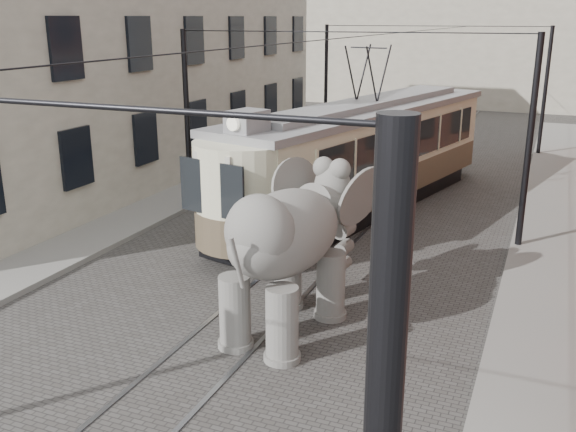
% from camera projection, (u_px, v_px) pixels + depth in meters
% --- Properties ---
extents(ground, '(120.00, 120.00, 0.00)m').
position_uv_depth(ground, '(266.00, 301.00, 15.07)').
color(ground, '#403E3B').
extents(tram_rails, '(1.54, 80.00, 0.02)m').
position_uv_depth(tram_rails, '(266.00, 300.00, 15.06)').
color(tram_rails, slate).
rests_on(tram_rails, ground).
extents(sidewalk_right, '(2.00, 60.00, 0.15)m').
position_uv_depth(sidewalk_right, '(539.00, 346.00, 12.84)').
color(sidewalk_right, slate).
rests_on(sidewalk_right, ground).
extents(sidewalk_left, '(2.00, 60.00, 0.15)m').
position_uv_depth(sidewalk_left, '(48.00, 260.00, 17.43)').
color(sidewalk_left, slate).
rests_on(sidewalk_left, ground).
extents(stucco_building, '(7.00, 24.00, 10.00)m').
position_uv_depth(stucco_building, '(122.00, 52.00, 26.44)').
color(stucco_building, gray).
rests_on(stucco_building, ground).
extents(distant_block, '(28.00, 10.00, 14.00)m').
position_uv_depth(distant_block, '(486.00, 8.00, 48.27)').
color(distant_block, gray).
rests_on(distant_block, ground).
extents(catenary, '(11.00, 30.20, 6.00)m').
position_uv_depth(catenary, '(330.00, 138.00, 18.66)').
color(catenary, black).
rests_on(catenary, ground).
extents(tram, '(6.03, 14.08, 5.48)m').
position_uv_depth(tram, '(366.00, 131.00, 21.40)').
color(tram, beige).
rests_on(tram, ground).
extents(elephant, '(3.67, 5.84, 3.38)m').
position_uv_depth(elephant, '(285.00, 256.00, 13.14)').
color(elephant, slate).
rests_on(elephant, ground).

